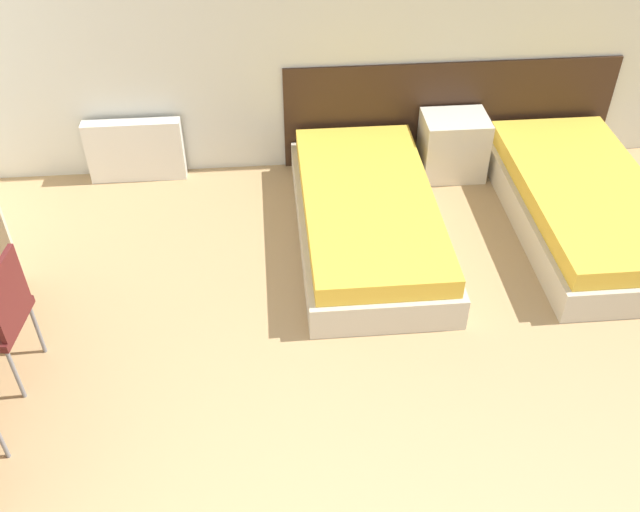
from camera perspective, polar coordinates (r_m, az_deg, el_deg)
wall_back at (r=5.47m, az=-1.85°, el=19.55°), size 6.13×0.05×2.70m
headboard_panel at (r=6.00m, az=10.28°, el=11.23°), size 2.69×0.03×0.86m
bed_near_window at (r=5.13m, az=3.84°, el=3.12°), size 0.99×1.99×0.38m
bed_near_door at (r=5.58m, az=20.36°, el=3.79°), size 0.99×1.99×0.38m
nightstand at (r=5.90m, az=10.58°, el=8.67°), size 0.51×0.39×0.51m
radiator at (r=5.92m, az=-14.55°, el=8.17°), size 0.76×0.12×0.52m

